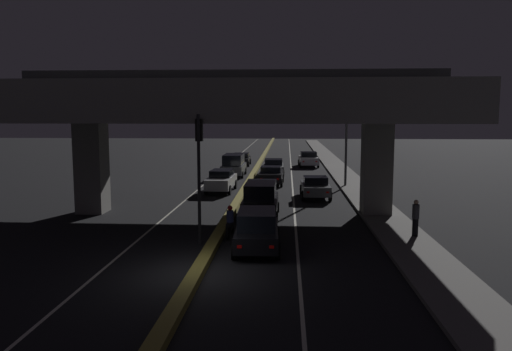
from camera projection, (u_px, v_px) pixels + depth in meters
The scene contains 19 objects.
ground_plane at pixel (199, 274), 17.64m from camera, with size 200.00×200.00×0.00m, color black.
lane_line_left_inner at pixel (224, 168), 52.53m from camera, with size 0.12×126.00×0.00m, color beige.
lane_line_right_inner at pixel (291, 168), 52.09m from camera, with size 0.12×126.00×0.00m, color beige.
median_divider at pixel (257, 167), 52.29m from camera, with size 0.48×126.00×0.28m, color olive.
sidewalk_right at pixel (345, 176), 44.85m from camera, with size 2.39×126.00×0.16m, color #5B5956.
elevated_overpass at pixel (231, 106), 27.57m from camera, with size 23.51×13.13×8.04m.
traffic_light_left_of_median at pixel (199, 157), 21.23m from camera, with size 0.30×0.49×5.62m.
street_lamp at pixel (342, 126), 38.10m from camera, with size 2.42×0.32×7.94m.
car_black_lead at pixel (257, 230), 20.53m from camera, with size 1.99×4.10×1.68m.
car_black_second at pixel (261, 199), 27.39m from camera, with size 2.03×4.43×1.90m.
car_grey_third at pixel (315, 187), 33.63m from camera, with size 2.01×4.07×1.46m.
car_black_fourth at pixel (271, 175), 40.04m from camera, with size 2.05×4.21×1.48m.
car_silver_fifth at pixel (274, 167), 46.63m from camera, with size 2.05×4.31×1.49m.
car_white_sixth at pixel (308, 159), 53.98m from camera, with size 2.19×4.32×1.62m.
car_white_lead_oncoming at pixel (221, 180), 36.45m from camera, with size 1.99×4.58×1.57m.
car_grey_second_oncoming at pixel (234, 165), 45.44m from camera, with size 2.09×4.83×2.02m.
car_black_third_oncoming at pixel (241, 159), 55.29m from camera, with size 2.07×4.43×1.34m.
motorcycle_black_filtering_near at pixel (230, 223), 23.03m from camera, with size 0.33×1.90×1.44m.
pedestrian_on_sidewalk at pixel (416, 218), 22.39m from camera, with size 0.32×0.32×1.65m.
Camera 1 is at (3.09, -16.92, 5.59)m, focal length 35.00 mm.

